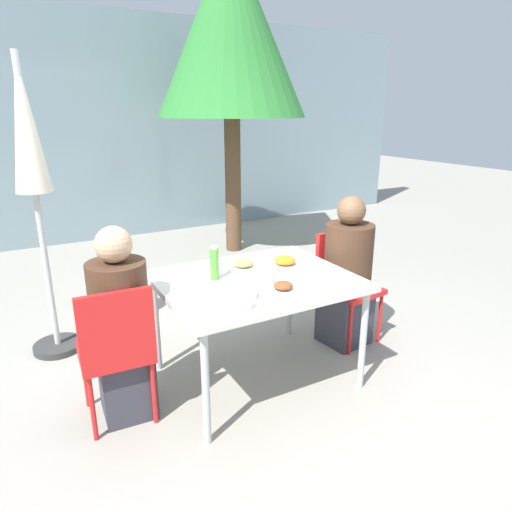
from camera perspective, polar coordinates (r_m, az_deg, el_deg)
ground_plane at (r=3.27m, az=0.00°, el=-14.88°), size 24.00×24.00×0.00m
building_facade at (r=6.78m, az=-18.31°, el=14.77°), size 10.00×0.20×3.00m
dining_table at (r=2.96m, az=0.00°, el=-3.80°), size 1.22×0.99×0.73m
chair_left at (r=2.72m, az=-17.07°, el=-10.63°), size 0.42×0.42×0.87m
person_left at (r=2.78m, az=-16.41°, el=-8.87°), size 0.33×0.33×1.17m
chair_right at (r=3.66m, az=10.88°, el=-2.64°), size 0.45×0.45×0.87m
person_right at (r=3.56m, az=11.31°, el=-2.57°), size 0.37×0.37×1.17m
closed_umbrella at (r=3.51m, az=-26.44°, el=11.23°), size 0.36×0.36×2.13m
plate_0 at (r=2.73m, az=3.40°, el=-4.00°), size 0.21×0.21×0.06m
plate_1 at (r=3.16m, az=3.63°, el=-0.81°), size 0.27×0.27×0.07m
plate_2 at (r=3.11m, az=-1.62°, el=-1.12°), size 0.25×0.25×0.07m
bottle at (r=2.90m, az=-5.22°, el=-0.96°), size 0.06×0.06×0.22m
drinking_cup at (r=2.49m, az=-1.34°, el=-5.79°), size 0.07×0.07×0.08m
salad_bowl at (r=2.64m, az=-1.94°, el=-4.74°), size 0.19×0.19×0.05m
tree_behind_left at (r=5.83m, az=-3.20°, el=26.49°), size 1.76×1.76×3.65m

